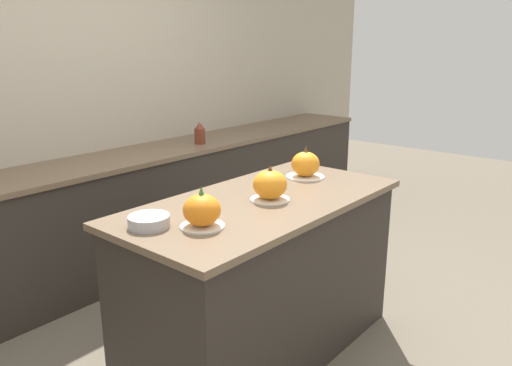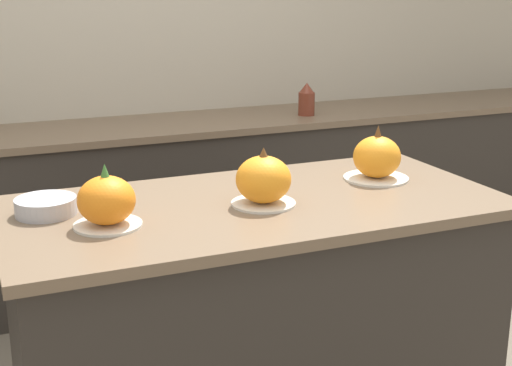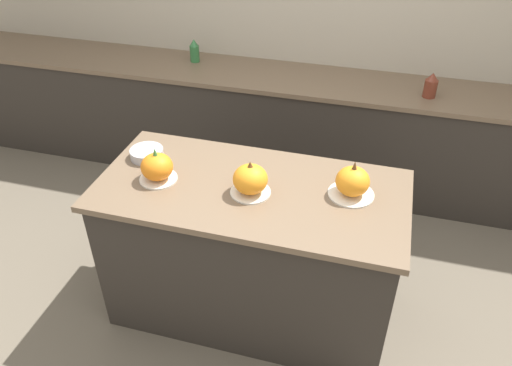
{
  "view_description": "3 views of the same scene",
  "coord_description": "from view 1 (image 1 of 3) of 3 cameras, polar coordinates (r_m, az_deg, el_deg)",
  "views": [
    {
      "loc": [
        -1.92,
        -1.57,
        1.69
      ],
      "look_at": [
        -0.04,
        0.01,
        1.0
      ],
      "focal_mm": 35.0,
      "sensor_mm": 36.0,
      "label": 1
    },
    {
      "loc": [
        -0.85,
        -2.03,
        1.59
      ],
      "look_at": [
        -0.01,
        -0.03,
        0.97
      ],
      "focal_mm": 50.0,
      "sensor_mm": 36.0,
      "label": 2
    },
    {
      "loc": [
        0.59,
        -2.0,
        2.41
      ],
      "look_at": [
        0.03,
        -0.01,
        0.95
      ],
      "focal_mm": 35.0,
      "sensor_mm": 36.0,
      "label": 3
    }
  ],
  "objects": [
    {
      "name": "pumpkin_cake_left",
      "position": [
        2.2,
        -6.19,
        -3.21
      ],
      "size": [
        0.2,
        0.2,
        0.19
      ],
      "color": "silver",
      "rests_on": "kitchen_island"
    },
    {
      "name": "bottle_short",
      "position": [
        4.16,
        -6.45,
        5.66
      ],
      "size": [
        0.09,
        0.09,
        0.18
      ],
      "color": "maroon",
      "rests_on": "back_counter"
    },
    {
      "name": "pumpkin_cake_center",
      "position": [
        2.57,
        1.62,
        -0.29
      ],
      "size": [
        0.21,
        0.21,
        0.19
      ],
      "color": "silver",
      "rests_on": "kitchen_island"
    },
    {
      "name": "back_counter",
      "position": [
        3.82,
        -16.75,
        -4.01
      ],
      "size": [
        6.0,
        0.6,
        0.89
      ],
      "color": "#2D2823",
      "rests_on": "ground_plane"
    },
    {
      "name": "wall_back",
      "position": [
        3.92,
        -20.38,
        8.32
      ],
      "size": [
        8.0,
        0.06,
        2.5
      ],
      "color": "#B2A893",
      "rests_on": "ground_plane"
    },
    {
      "name": "pumpkin_cake_right",
      "position": [
        3.02,
        5.67,
        2.05
      ],
      "size": [
        0.23,
        0.23,
        0.2
      ],
      "color": "silver",
      "rests_on": "kitchen_island"
    },
    {
      "name": "mixing_bowl",
      "position": [
        2.26,
        -12.13,
        -4.3
      ],
      "size": [
        0.19,
        0.19,
        0.05
      ],
      "color": "#ADADB2",
      "rests_on": "kitchen_island"
    },
    {
      "name": "ground_plane",
      "position": [
        3.0,
        0.7,
        -18.47
      ],
      "size": [
        12.0,
        12.0,
        0.0
      ],
      "primitive_type": "plane",
      "color": "#665B4C"
    },
    {
      "name": "kitchen_island",
      "position": [
        2.78,
        0.73,
        -10.71
      ],
      "size": [
        1.61,
        0.78,
        0.9
      ],
      "color": "#2D2823",
      "rests_on": "ground_plane"
    }
  ]
}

